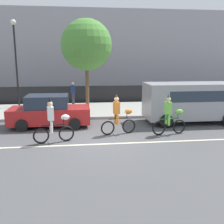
% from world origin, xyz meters
% --- Properties ---
extents(ground_plane, '(80.00, 80.00, 0.00)m').
position_xyz_m(ground_plane, '(0.00, 0.00, 0.00)').
color(ground_plane, '#4C4C4F').
extents(road_centre_line, '(36.00, 0.14, 0.01)m').
position_xyz_m(road_centre_line, '(0.00, -0.50, 0.00)').
color(road_centre_line, beige).
rests_on(road_centre_line, ground).
extents(sidewalk_curb, '(60.00, 5.00, 0.15)m').
position_xyz_m(sidewalk_curb, '(0.00, 6.50, 0.07)').
color(sidewalk_curb, '#9E9B93').
rests_on(sidewalk_curb, ground).
extents(fence_line, '(40.00, 0.08, 1.40)m').
position_xyz_m(fence_line, '(0.00, 9.40, 0.70)').
color(fence_line, black).
rests_on(fence_line, ground).
extents(building_backdrop, '(28.00, 8.00, 7.97)m').
position_xyz_m(building_backdrop, '(3.69, 18.00, 3.99)').
color(building_backdrop, '#99939E').
rests_on(building_backdrop, ground).
extents(parade_cyclist_zebra, '(1.70, 0.55, 1.92)m').
position_xyz_m(parade_cyclist_zebra, '(-1.99, -0.00, 0.84)').
color(parade_cyclist_zebra, black).
rests_on(parade_cyclist_zebra, ground).
extents(parade_cyclist_orange, '(1.70, 0.55, 1.92)m').
position_xyz_m(parade_cyclist_orange, '(0.90, 0.90, 0.84)').
color(parade_cyclist_orange, black).
rests_on(parade_cyclist_orange, ground).
extents(parade_cyclist_lime, '(1.71, 0.53, 1.92)m').
position_xyz_m(parade_cyclist_lime, '(3.24, 0.57, 0.84)').
color(parade_cyclist_lime, black).
rests_on(parade_cyclist_lime, ground).
extents(parked_van_grey, '(5.00, 2.22, 2.18)m').
position_xyz_m(parked_van_grey, '(5.23, 2.70, 1.28)').
color(parked_van_grey, '#99999E').
rests_on(parked_van_grey, ground).
extents(parked_car_red, '(4.10, 1.92, 1.64)m').
position_xyz_m(parked_car_red, '(-2.47, 2.74, 0.78)').
color(parked_car_red, '#AD1E1E').
rests_on(parked_car_red, ground).
extents(street_lamp_post, '(0.36, 0.36, 5.86)m').
position_xyz_m(street_lamp_post, '(-5.14, 7.91, 3.99)').
color(street_lamp_post, black).
rests_on(street_lamp_post, sidewalk_curb).
extents(street_tree_near_lamp, '(3.34, 3.34, 5.87)m').
position_xyz_m(street_tree_near_lamp, '(-0.38, 6.79, 4.34)').
color(street_tree_near_lamp, brown).
rests_on(street_tree_near_lamp, sidewalk_curb).
extents(pedestrian_onlooker, '(0.32, 0.20, 1.62)m').
position_xyz_m(pedestrian_onlooker, '(-1.39, 8.42, 1.01)').
color(pedestrian_onlooker, '#33333D').
rests_on(pedestrian_onlooker, sidewalk_curb).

